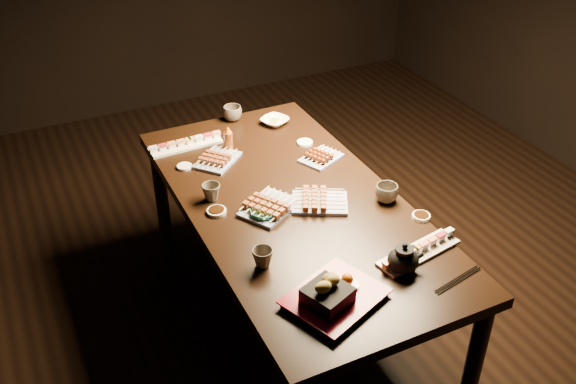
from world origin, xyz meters
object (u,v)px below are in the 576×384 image
object	(u,v)px
sushi_platter_near	(419,249)
teapot	(403,257)
dining_table	(293,267)
yakitori_plate_right	(320,199)
tempura_tray	(336,288)
condiment_bottle	(228,138)
teacup_far_left	(211,192)
edamame_bowl_cream	(275,121)
teacup_mid_right	(387,193)
yakitori_plate_center	(269,204)
teacup_far_right	(232,113)
yakitori_plate_left	(217,156)
sushi_platter_far	(186,143)
edamame_bowl_green	(264,213)
teacup_near_left	(263,258)

from	to	relation	value
sushi_platter_near	teapot	bearing A→B (deg)	-165.75
dining_table	yakitori_plate_right	size ratio (longest dim) A/B	7.50
tempura_tray	condiment_bottle	size ratio (longest dim) A/B	2.55
teacup_far_left	condiment_bottle	size ratio (longest dim) A/B	0.63
teacup_far_left	edamame_bowl_cream	bearing A→B (deg)	43.91
sushi_platter_near	teacup_mid_right	world-z (taller)	teacup_mid_right
yakitori_plate_center	teacup_far_right	world-z (taller)	teacup_far_right
yakitori_plate_right	condiment_bottle	xyz separation A→B (m)	(-0.18, 0.62, 0.03)
tempura_tray	teacup_far_left	world-z (taller)	tempura_tray
yakitori_plate_right	edamame_bowl_cream	bearing A→B (deg)	107.33
yakitori_plate_center	tempura_tray	bearing A→B (deg)	-123.28
teacup_far_left	teapot	distance (m)	0.91
dining_table	teacup_far_right	bearing A→B (deg)	80.16
yakitori_plate_left	teapot	xyz separation A→B (m)	(0.35, -1.06, 0.03)
dining_table	tempura_tray	size ratio (longest dim) A/B	5.40
yakitori_plate_right	edamame_bowl_cream	size ratio (longest dim) A/B	1.73
tempura_tray	sushi_platter_far	bearing A→B (deg)	74.10
sushi_platter_near	teapot	size ratio (longest dim) A/B	2.61
condiment_bottle	sushi_platter_near	bearing A→B (deg)	-71.31
teacup_mid_right	teapot	bearing A→B (deg)	-115.49
sushi_platter_near	sushi_platter_far	distance (m)	1.34
dining_table	edamame_bowl_green	world-z (taller)	edamame_bowl_green
dining_table	tempura_tray	world-z (taller)	tempura_tray
teacup_far_left	condiment_bottle	world-z (taller)	condiment_bottle
edamame_bowl_green	teacup_mid_right	world-z (taller)	teacup_mid_right
yakitori_plate_right	yakitori_plate_left	distance (m)	0.60
edamame_bowl_cream	yakitori_plate_right	bearing A→B (deg)	-100.38
teacup_near_left	teacup_far_right	distance (m)	1.24
edamame_bowl_cream	condiment_bottle	distance (m)	0.36
teacup_mid_right	condiment_bottle	bearing A→B (deg)	122.32
sushi_platter_near	teacup_far_left	distance (m)	0.93
sushi_platter_near	teacup_far_right	bearing A→B (deg)	89.02
dining_table	sushi_platter_near	distance (m)	0.73
sushi_platter_near	teacup_far_left	bearing A→B (deg)	119.61
teacup_far_left	teacup_mid_right	bearing A→B (deg)	-26.55
edamame_bowl_cream	teacup_near_left	distance (m)	1.17
yakitori_plate_center	yakitori_plate_right	bearing A→B (deg)	-46.81
edamame_bowl_green	teacup_near_left	xyz separation A→B (m)	(-0.13, -0.29, 0.02)
sushi_platter_near	yakitori_plate_left	world-z (taller)	yakitori_plate_left
yakitori_plate_right	teacup_far_left	distance (m)	0.48
edamame_bowl_cream	yakitori_plate_center	bearing A→B (deg)	-116.45
yakitori_plate_center	tempura_tray	world-z (taller)	tempura_tray
edamame_bowl_cream	teacup_near_left	bearing A→B (deg)	-117.02
sushi_platter_far	yakitori_plate_right	distance (m)	0.83
teacup_far_right	condiment_bottle	xyz separation A→B (m)	(-0.14, -0.29, 0.03)
dining_table	teacup_far_left	distance (m)	0.55
teacup_mid_right	yakitori_plate_right	bearing A→B (deg)	159.87
yakitori_plate_right	teacup_mid_right	bearing A→B (deg)	7.58
teacup_near_left	teacup_far_left	distance (m)	0.51
edamame_bowl_green	condiment_bottle	size ratio (longest dim) A/B	0.89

